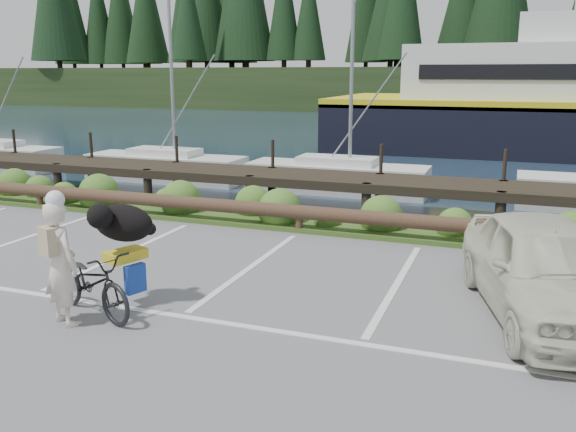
# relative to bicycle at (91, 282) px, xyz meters

# --- Properties ---
(ground) EXTENTS (72.00, 72.00, 0.00)m
(ground) POSITION_rel_bicycle_xyz_m (1.24, 0.76, -0.48)
(ground) COLOR #5B5B5D
(harbor_backdrop) EXTENTS (170.00, 160.00, 30.00)m
(harbor_backdrop) POSITION_rel_bicycle_xyz_m (1.63, 79.22, -0.48)
(harbor_backdrop) COLOR #19293C
(harbor_backdrop) RESTS_ON ground
(vegetation_strip) EXTENTS (34.00, 1.60, 0.10)m
(vegetation_strip) POSITION_rel_bicycle_xyz_m (1.24, 6.06, -0.43)
(vegetation_strip) COLOR #3D5B21
(vegetation_strip) RESTS_ON ground
(log_rail) EXTENTS (32.00, 0.30, 0.60)m
(log_rail) POSITION_rel_bicycle_xyz_m (1.24, 5.36, -0.48)
(log_rail) COLOR #443021
(log_rail) RESTS_ON ground
(bicycle) EXTENTS (1.94, 1.24, 0.96)m
(bicycle) POSITION_rel_bicycle_xyz_m (0.00, 0.00, 0.00)
(bicycle) COLOR black
(bicycle) RESTS_ON ground
(cyclist) EXTENTS (0.73, 0.61, 1.72)m
(cyclist) POSITION_rel_bicycle_xyz_m (-0.15, -0.40, 0.38)
(cyclist) COLOR beige
(cyclist) RESTS_ON ground
(dog) EXTENTS (0.78, 1.06, 0.55)m
(dog) POSITION_rel_bicycle_xyz_m (0.21, 0.55, 0.76)
(dog) COLOR black
(dog) RESTS_ON bicycle
(parked_car) EXTENTS (2.75, 4.48, 1.42)m
(parked_car) POSITION_rel_bicycle_xyz_m (6.00, 2.16, 0.23)
(parked_car) COLOR beige
(parked_car) RESTS_ON ground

